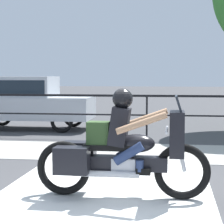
{
  "coord_description": "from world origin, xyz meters",
  "views": [
    {
      "loc": [
        0.71,
        -6.33,
        1.74
      ],
      "look_at": [
        -0.29,
        0.71,
        1.14
      ],
      "focal_mm": 70.0,
      "sensor_mm": 36.0,
      "label": 1
    }
  ],
  "objects": [
    {
      "name": "ground_plane",
      "position": [
        0.0,
        0.0,
        0.0
      ],
      "size": [
        120.0,
        120.0,
        0.0
      ],
      "primitive_type": "plane",
      "color": "#424244"
    },
    {
      "name": "sidewalk_band",
      "position": [
        0.0,
        3.4,
        0.01
      ],
      "size": [
        44.0,
        2.4,
        0.01
      ],
      "primitive_type": "cube",
      "color": "#A8A59E",
      "rests_on": "ground"
    },
    {
      "name": "crosswalk_band",
      "position": [
        -0.28,
        -0.2,
        0.0
      ],
      "size": [
        3.15,
        6.0,
        0.01
      ],
      "primitive_type": "cube",
      "color": "silver",
      "rests_on": "ground"
    },
    {
      "name": "fence_railing",
      "position": [
        0.0,
        5.31,
        0.96
      ],
      "size": [
        36.0,
        0.05,
        1.22
      ],
      "color": "black",
      "rests_on": "ground"
    },
    {
      "name": "motorcycle",
      "position": [
        -0.03,
        -0.26,
        0.69
      ],
      "size": [
        2.49,
        0.76,
        1.56
      ],
      "rotation": [
        0.0,
        0.0,
        -0.04
      ],
      "color": "black",
      "rests_on": "ground"
    },
    {
      "name": "parked_car",
      "position": [
        -3.97,
        7.14,
        0.96
      ],
      "size": [
        4.04,
        1.66,
        1.7
      ],
      "rotation": [
        0.0,
        0.0,
        -0.05
      ],
      "color": "#B7BCC4",
      "rests_on": "ground"
    }
  ]
}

